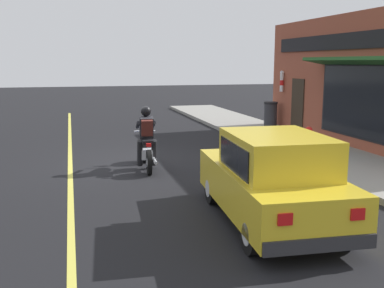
# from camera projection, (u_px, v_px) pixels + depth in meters

# --- Properties ---
(ground_plane) EXTENTS (80.00, 80.00, 0.00)m
(ground_plane) POSITION_uv_depth(u_px,v_px,m) (138.00, 162.00, 12.38)
(ground_plane) COLOR black
(sidewalk_curb) EXTENTS (2.60, 22.00, 0.14)m
(sidewalk_curb) POSITION_uv_depth(u_px,v_px,m) (268.00, 135.00, 16.57)
(sidewalk_curb) COLOR gray
(sidewalk_curb) RESTS_ON ground
(lane_stripe) EXTENTS (0.12, 19.80, 0.01)m
(lane_stripe) POSITION_uv_depth(u_px,v_px,m) (70.00, 146.00, 14.76)
(lane_stripe) COLOR #D1C64C
(lane_stripe) RESTS_ON ground
(storefront_building) EXTENTS (1.25, 9.72, 4.20)m
(storefront_building) POSITION_uv_depth(u_px,v_px,m) (347.00, 81.00, 14.25)
(storefront_building) COLOR brown
(storefront_building) RESTS_ON ground
(motorcycle_with_rider) EXTENTS (0.59, 2.02, 1.62)m
(motorcycle_with_rider) POSITION_uv_depth(u_px,v_px,m) (147.00, 143.00, 11.51)
(motorcycle_with_rider) COLOR black
(motorcycle_with_rider) RESTS_ON ground
(car_hatchback) EXTENTS (1.90, 3.88, 1.57)m
(car_hatchback) POSITION_uv_depth(u_px,v_px,m) (272.00, 180.00, 7.55)
(car_hatchback) COLOR black
(car_hatchback) RESTS_ON ground
(fire_hydrant) EXTENTS (0.36, 0.24, 0.88)m
(fire_hydrant) POSITION_uv_depth(u_px,v_px,m) (308.00, 143.00, 12.04)
(fire_hydrant) COLOR red
(fire_hydrant) RESTS_ON sidewalk_curb
(trash_bin) EXTENTS (0.56, 0.56, 0.98)m
(trash_bin) POSITION_uv_depth(u_px,v_px,m) (271.00, 114.00, 18.30)
(trash_bin) COLOR #2D2D33
(trash_bin) RESTS_ON sidewalk_curb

